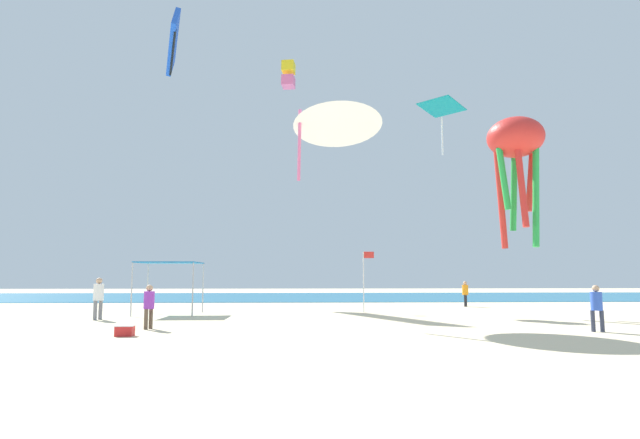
# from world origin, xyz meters

# --- Properties ---
(ground) EXTENTS (110.00, 110.00, 0.10)m
(ground) POSITION_xyz_m (0.00, 0.00, -0.05)
(ground) COLOR beige
(ocean_strip) EXTENTS (110.00, 19.94, 0.03)m
(ocean_strip) POSITION_xyz_m (0.00, 26.57, 0.01)
(ocean_strip) COLOR #1E6B93
(ocean_strip) RESTS_ON ground
(canopy_tent) EXTENTS (3.02, 2.65, 2.66)m
(canopy_tent) POSITION_xyz_m (-7.21, 5.93, 2.50)
(canopy_tent) COLOR #B2B2B7
(canopy_tent) RESTS_ON ground
(person_near_tent) EXTENTS (0.38, 0.40, 1.60)m
(person_near_tent) POSITION_xyz_m (10.02, 11.61, 0.94)
(person_near_tent) COLOR black
(person_near_tent) RESTS_ON ground
(person_leftmost) EXTENTS (0.43, 0.39, 1.64)m
(person_leftmost) POSITION_xyz_m (9.99, -2.81, 0.96)
(person_leftmost) COLOR #33384C
(person_leftmost) RESTS_ON ground
(person_central) EXTENTS (0.39, 0.42, 1.63)m
(person_central) POSITION_xyz_m (-6.10, -1.27, 0.96)
(person_central) COLOR brown
(person_central) RESTS_ON ground
(person_rightmost) EXTENTS (0.44, 0.48, 1.87)m
(person_rightmost) POSITION_xyz_m (-9.53, 2.77, 1.10)
(person_rightmost) COLOR slate
(person_rightmost) RESTS_ON ground
(banner_flag) EXTENTS (0.61, 0.06, 3.26)m
(banner_flag) POSITION_xyz_m (3.02, 6.99, 1.99)
(banner_flag) COLOR silver
(banner_flag) RESTS_ON ground
(cooler_box) EXTENTS (0.57, 0.37, 0.35)m
(cooler_box) POSITION_xyz_m (-6.21, -3.45, 0.18)
(cooler_box) COLOR red
(cooler_box) RESTS_ON ground
(kite_delta_white) EXTENTS (4.52, 4.57, 3.78)m
(kite_delta_white) POSITION_xyz_m (1.19, 2.20, 9.18)
(kite_delta_white) COLOR white
(kite_diamond_teal) EXTENTS (4.23, 4.23, 4.35)m
(kite_diamond_teal) POSITION_xyz_m (11.16, 19.73, 15.65)
(kite_diamond_teal) COLOR teal
(kite_box_yellow) EXTENTS (1.04, 1.10, 1.95)m
(kite_box_yellow) POSITION_xyz_m (-1.42, 15.08, 16.54)
(kite_box_yellow) COLOR yellow
(kite_octopus_red) EXTENTS (3.51, 3.51, 6.52)m
(kite_octopus_red) POSITION_xyz_m (10.21, 3.69, 8.47)
(kite_octopus_red) COLOR red
(kite_parafoil_blue) EXTENTS (2.39, 6.48, 4.02)m
(kite_parafoil_blue) POSITION_xyz_m (-11.65, 22.06, 22.00)
(kite_parafoil_blue) COLOR blue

